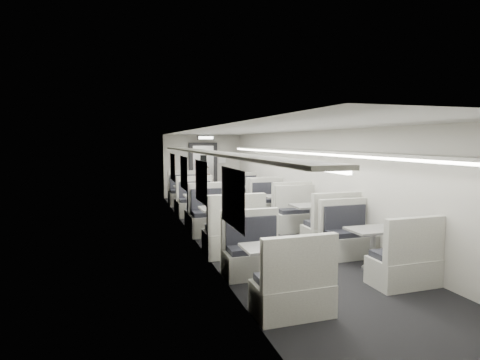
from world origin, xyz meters
TOP-DOWN VIEW (x-y plane):
  - room at (0.00, 0.00)m, footprint 3.24×12.24m
  - booth_left_a at (-1.00, 3.43)m, footprint 1.06×2.15m
  - booth_left_b at (-1.00, 1.52)m, footprint 1.03×2.09m
  - booth_left_c at (-1.00, -0.76)m, footprint 1.10×2.22m
  - booth_left_d at (-1.00, -3.45)m, footprint 0.96×1.96m
  - booth_right_a at (1.00, 3.10)m, footprint 1.00×2.03m
  - booth_right_b at (1.00, 0.90)m, footprint 1.01×2.04m
  - booth_right_c at (1.00, -0.94)m, footprint 1.07×2.16m
  - booth_right_d at (1.00, -3.05)m, footprint 0.98×1.99m
  - passenger at (-0.63, 2.72)m, footprint 0.55×0.37m
  - window_a at (-1.49, 3.40)m, footprint 0.02×1.18m
  - window_b at (-1.49, 1.20)m, footprint 0.02×1.18m
  - window_c at (-1.49, -1.00)m, footprint 0.02×1.18m
  - window_d at (-1.49, -3.20)m, footprint 0.02×1.18m
  - luggage_rack_left at (-1.24, -0.30)m, footprint 0.46×10.40m
  - luggage_rack_right at (1.24, -0.30)m, footprint 0.46×10.40m
  - vestibule_door at (0.00, 5.93)m, footprint 1.10×0.13m
  - exit_sign at (0.00, 5.44)m, footprint 0.62×0.12m
  - wall_notice at (0.75, 5.92)m, footprint 0.32×0.02m

SIDE VIEW (x-z plane):
  - booth_left_d at x=-1.00m, z-range -0.17..0.87m
  - booth_right_d at x=1.00m, z-range -0.18..0.89m
  - booth_right_a at x=1.00m, z-range -0.18..0.91m
  - booth_right_b at x=1.00m, z-range -0.18..0.91m
  - booth_left_b at x=-1.00m, z-range -0.19..0.93m
  - booth_left_a at x=-1.00m, z-range -0.19..0.96m
  - booth_right_c at x=1.00m, z-range -0.19..0.97m
  - booth_left_c at x=-1.00m, z-range -0.20..0.99m
  - passenger at x=-0.63m, z-range 0.00..1.48m
  - vestibule_door at x=0.00m, z-range -0.01..2.09m
  - room at x=0.00m, z-range -0.12..2.52m
  - window_a at x=-1.49m, z-range 0.93..1.77m
  - window_b at x=-1.49m, z-range 0.93..1.77m
  - window_c at x=-1.49m, z-range 0.93..1.77m
  - window_d at x=-1.49m, z-range 0.93..1.77m
  - wall_notice at x=0.75m, z-range 1.30..1.70m
  - luggage_rack_left at x=-1.24m, z-range 1.87..1.96m
  - luggage_rack_right at x=1.24m, z-range 1.87..1.96m
  - exit_sign at x=0.00m, z-range 2.20..2.36m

